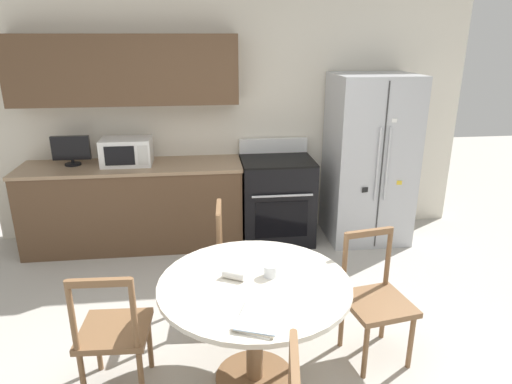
{
  "coord_description": "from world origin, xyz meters",
  "views": [
    {
      "loc": [
        -0.33,
        -2.36,
        2.18
      ],
      "look_at": [
        0.08,
        1.15,
        0.95
      ],
      "focal_mm": 32.0,
      "sensor_mm": 36.0,
      "label": 1
    }
  ],
  "objects_px": {
    "refrigerator": "(369,159)",
    "dining_chair_right": "(376,301)",
    "candle_glass": "(271,271)",
    "microwave": "(127,152)",
    "countertop_tv": "(71,150)",
    "dining_chair_left": "(114,333)",
    "oven_range": "(277,199)",
    "dining_chair_far": "(240,259)"
  },
  "relations": [
    {
      "from": "oven_range",
      "to": "dining_chair_left",
      "type": "height_order",
      "value": "oven_range"
    },
    {
      "from": "refrigerator",
      "to": "candle_glass",
      "type": "relative_size",
      "value": 20.05
    },
    {
      "from": "refrigerator",
      "to": "microwave",
      "type": "height_order",
      "value": "refrigerator"
    },
    {
      "from": "refrigerator",
      "to": "oven_range",
      "type": "height_order",
      "value": "refrigerator"
    },
    {
      "from": "candle_glass",
      "to": "oven_range",
      "type": "bearing_deg",
      "value": 79.61
    },
    {
      "from": "refrigerator",
      "to": "candle_glass",
      "type": "bearing_deg",
      "value": -123.78
    },
    {
      "from": "dining_chair_left",
      "to": "dining_chair_far",
      "type": "bearing_deg",
      "value": 48.17
    },
    {
      "from": "oven_range",
      "to": "microwave",
      "type": "height_order",
      "value": "microwave"
    },
    {
      "from": "microwave",
      "to": "dining_chair_right",
      "type": "bearing_deg",
      "value": -47.0
    },
    {
      "from": "microwave",
      "to": "countertop_tv",
      "type": "distance_m",
      "value": 0.56
    },
    {
      "from": "dining_chair_right",
      "to": "dining_chair_left",
      "type": "bearing_deg",
      "value": -4.79
    },
    {
      "from": "microwave",
      "to": "dining_chair_right",
      "type": "relative_size",
      "value": 0.56
    },
    {
      "from": "dining_chair_far",
      "to": "dining_chair_right",
      "type": "xyz_separation_m",
      "value": [
        0.88,
        -0.72,
        0.0
      ]
    },
    {
      "from": "microwave",
      "to": "candle_glass",
      "type": "height_order",
      "value": "microwave"
    },
    {
      "from": "oven_range",
      "to": "dining_chair_right",
      "type": "relative_size",
      "value": 1.2
    },
    {
      "from": "candle_glass",
      "to": "dining_chair_right",
      "type": "bearing_deg",
      "value": 7.36
    },
    {
      "from": "refrigerator",
      "to": "dining_chair_left",
      "type": "bearing_deg",
      "value": -138.15
    },
    {
      "from": "countertop_tv",
      "to": "dining_chair_right",
      "type": "height_order",
      "value": "countertop_tv"
    },
    {
      "from": "countertop_tv",
      "to": "dining_chair_right",
      "type": "bearing_deg",
      "value": -40.28
    },
    {
      "from": "dining_chair_left",
      "to": "dining_chair_far",
      "type": "relative_size",
      "value": 1.0
    },
    {
      "from": "microwave",
      "to": "dining_chair_right",
      "type": "height_order",
      "value": "microwave"
    },
    {
      "from": "refrigerator",
      "to": "dining_chair_right",
      "type": "xyz_separation_m",
      "value": [
        -0.63,
        -1.97,
        -0.46
      ]
    },
    {
      "from": "oven_range",
      "to": "candle_glass",
      "type": "xyz_separation_m",
      "value": [
        -0.39,
        -2.11,
        0.3
      ]
    },
    {
      "from": "refrigerator",
      "to": "candle_glass",
      "type": "distance_m",
      "value": 2.49
    },
    {
      "from": "dining_chair_far",
      "to": "dining_chair_left",
      "type": "bearing_deg",
      "value": -40.85
    },
    {
      "from": "oven_range",
      "to": "dining_chair_right",
      "type": "height_order",
      "value": "oven_range"
    },
    {
      "from": "dining_chair_left",
      "to": "candle_glass",
      "type": "bearing_deg",
      "value": 5.78
    },
    {
      "from": "dining_chair_far",
      "to": "dining_chair_right",
      "type": "bearing_deg",
      "value": 54.51
    },
    {
      "from": "refrigerator",
      "to": "dining_chair_right",
      "type": "bearing_deg",
      "value": -107.74
    },
    {
      "from": "dining_chair_right",
      "to": "refrigerator",
      "type": "bearing_deg",
      "value": -117.47
    },
    {
      "from": "oven_range",
      "to": "candle_glass",
      "type": "relative_size",
      "value": 12.07
    },
    {
      "from": "oven_range",
      "to": "microwave",
      "type": "distance_m",
      "value": 1.66
    },
    {
      "from": "refrigerator",
      "to": "oven_range",
      "type": "distance_m",
      "value": 1.09
    },
    {
      "from": "countertop_tv",
      "to": "dining_chair_far",
      "type": "relative_size",
      "value": 0.42
    },
    {
      "from": "dining_chair_left",
      "to": "candle_glass",
      "type": "relative_size",
      "value": 10.08
    },
    {
      "from": "refrigerator",
      "to": "dining_chair_far",
      "type": "relative_size",
      "value": 1.99
    },
    {
      "from": "dining_chair_right",
      "to": "candle_glass",
      "type": "height_order",
      "value": "dining_chair_right"
    },
    {
      "from": "oven_range",
      "to": "candle_glass",
      "type": "height_order",
      "value": "oven_range"
    },
    {
      "from": "dining_chair_left",
      "to": "dining_chair_far",
      "type": "distance_m",
      "value": 1.22
    },
    {
      "from": "oven_range",
      "to": "dining_chair_far",
      "type": "relative_size",
      "value": 1.2
    },
    {
      "from": "dining_chair_right",
      "to": "countertop_tv",
      "type": "bearing_deg",
      "value": -50.01
    },
    {
      "from": "dining_chair_right",
      "to": "candle_glass",
      "type": "relative_size",
      "value": 10.08
    }
  ]
}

